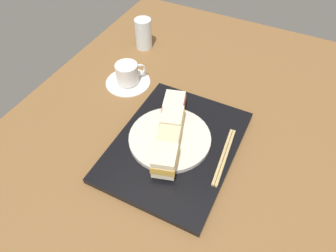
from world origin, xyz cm
name	(u,v)px	position (x,y,z in cm)	size (l,w,h in cm)	color
ground_plane	(177,139)	(0.00, 0.00, -1.50)	(140.00, 100.00, 3.00)	brown
serving_tray	(175,146)	(-4.23, -1.47, 0.86)	(40.95, 31.26, 1.71)	black
sandwich_plate	(170,138)	(-3.68, 0.53, 2.35)	(22.40, 22.40, 1.27)	silver
sandwich_nearmost	(165,161)	(-13.23, -2.81, 5.93)	(8.58, 7.76, 5.90)	#EFE5C1
sandwich_inner_near	(168,141)	(-6.86, -0.58, 5.32)	(8.86, 7.80, 4.68)	beige
sandwich_inner_far	(171,121)	(-0.49, 1.64, 5.53)	(8.72, 7.84, 5.11)	#EFE5C1
sandwich_farmost	(174,105)	(5.88, 3.87, 5.37)	(8.58, 7.85, 4.78)	#EFE5C1
chopsticks_pair	(224,156)	(-2.66, -14.77, 2.06)	(19.14, 3.18, 0.70)	tan
coffee_cup	(128,76)	(13.56, 24.41, 2.98)	(14.81, 14.81, 7.26)	white
drinking_glass	(143,34)	(34.13, 29.97, 5.60)	(6.04, 6.04, 11.20)	silver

